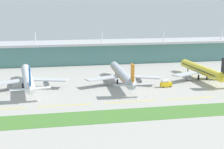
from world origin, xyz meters
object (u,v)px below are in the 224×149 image
at_px(airliner_near, 28,78).
at_px(airliner_far, 202,70).
at_px(airliner_middle, 122,74).
at_px(fuel_truck, 166,84).

height_order(airliner_near, airliner_far, same).
height_order(airliner_near, airliner_middle, same).
bearing_deg(airliner_near, airliner_middle, -1.17).
distance_m(airliner_middle, airliner_far, 57.18).
height_order(airliner_middle, airliner_far, same).
xyz_separation_m(airliner_middle, fuel_truck, (25.33, -12.32, -4.19)).
relative_size(airliner_near, fuel_truck, 9.55).
height_order(airliner_middle, fuel_truck, airliner_middle).
bearing_deg(airliner_far, fuel_truck, -153.67).
bearing_deg(fuel_truck, airliner_far, 26.33).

